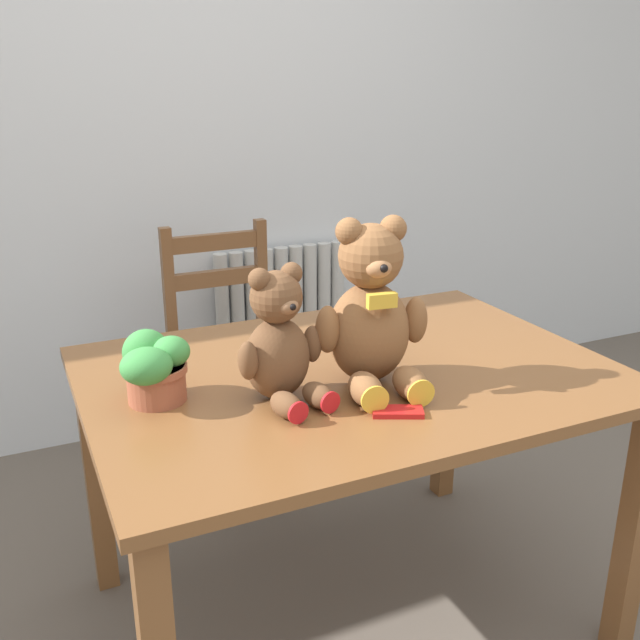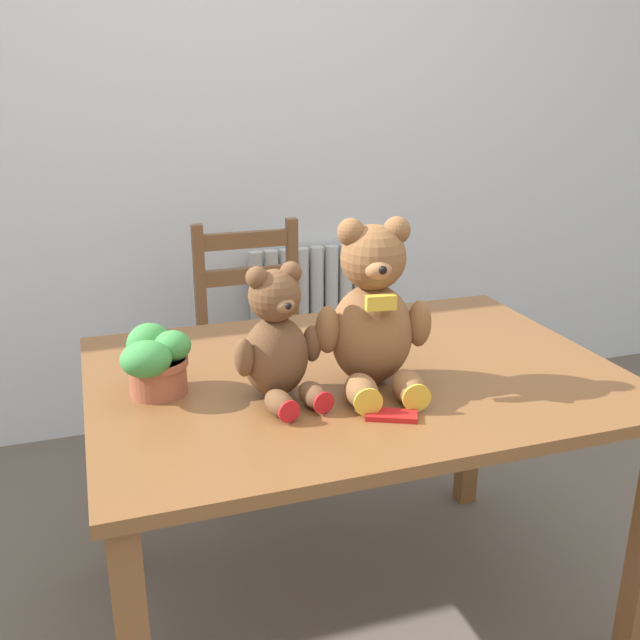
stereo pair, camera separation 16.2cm
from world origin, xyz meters
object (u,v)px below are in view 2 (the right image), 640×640
Objects in this scene: potted_plant at (155,360)px; chocolate_bar at (391,415)px; wooden_chair_behind at (258,352)px; teddy_bear_right at (373,316)px; teddy_bear_left at (278,342)px.

chocolate_bar is at bearing -31.92° from potted_plant.
wooden_chair_behind is 1.08m from teddy_bear_right.
potted_plant is (-0.49, 0.11, -0.09)m from teddy_bear_right.
teddy_bear_left is 0.23m from teddy_bear_right.
wooden_chair_behind is 5.23× the size of potted_plant.
teddy_bear_right is at bearing 167.63° from teddy_bear_left.
teddy_bear_right reaches higher than teddy_bear_left.
wooden_chair_behind reaches higher than potted_plant.
potted_plant is 0.55m from chocolate_bar.
wooden_chair_behind is 2.34× the size of teddy_bear_right.
teddy_bear_left is at bearing 6.58° from teddy_bear_right.
teddy_bear_left is 0.29m from potted_plant.
chocolate_bar is at bearing 126.04° from teddy_bear_left.
teddy_bear_left is 2.81× the size of chocolate_bar.
teddy_bear_right is at bearing 92.73° from wooden_chair_behind.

